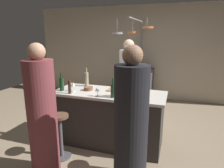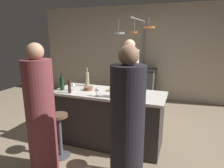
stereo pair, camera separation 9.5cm
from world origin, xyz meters
name	(u,v)px [view 1 (the left image)]	position (x,y,z in m)	size (l,w,h in m)	color
ground_plane	(109,142)	(0.00, 0.00, 0.00)	(9.00, 9.00, 0.00)	gray
back_wall	(142,53)	(0.00, 2.85, 1.30)	(6.40, 0.16, 2.60)	#BCAD99
kitchen_island	(109,118)	(0.00, 0.00, 0.45)	(1.80, 0.72, 0.90)	#332D2B
stove_range	(138,84)	(0.00, 2.45, 0.45)	(0.80, 0.64, 0.89)	#47474C
chef	(128,86)	(0.10, 0.85, 0.80)	(0.36, 0.36, 1.72)	white
bar_stool_left	(61,134)	(-0.54, -0.62, 0.38)	(0.28, 0.28, 0.68)	#4C4C51
guest_left	(42,117)	(-0.54, -0.99, 0.79)	(0.36, 0.36, 1.71)	brown
bar_stool_right	(136,147)	(0.58, -0.62, 0.38)	(0.28, 0.28, 0.68)	#4C4C51
guest_right	(131,132)	(0.60, -1.02, 0.79)	(0.36, 0.36, 1.71)	black
overhead_pot_rack	(136,40)	(0.03, 1.90, 1.67)	(0.89, 1.48, 2.17)	gray
potted_plant	(60,99)	(-1.61, 0.99, 0.30)	(0.36, 0.36, 0.52)	brown
cutting_board	(117,90)	(0.10, 0.13, 0.91)	(0.32, 0.22, 0.02)	#997047
pepper_mill	(70,87)	(-0.56, -0.26, 1.01)	(0.05, 0.05, 0.21)	#382319
wine_bottle_white	(87,79)	(-0.52, 0.26, 1.03)	(0.07, 0.07, 0.33)	gray
wine_bottle_red	(62,84)	(-0.77, -0.15, 1.01)	(0.07, 0.07, 0.30)	#143319
wine_bottle_amber	(140,90)	(0.52, -0.10, 1.01)	(0.07, 0.07, 0.30)	brown
wine_bottle_rose	(125,88)	(0.30, -0.15, 1.03)	(0.07, 0.07, 0.33)	#B78C8E
wine_bottle_green	(113,90)	(0.15, -0.24, 1.01)	(0.07, 0.07, 0.29)	#193D23
wine_glass_near_right_guest	(97,89)	(-0.09, -0.26, 1.01)	(0.07, 0.07, 0.15)	silver
wine_glass_by_chef	(73,85)	(-0.58, -0.12, 1.01)	(0.07, 0.07, 0.15)	silver
mixing_bowl_wooden	(88,89)	(-0.36, 0.00, 0.93)	(0.15, 0.15, 0.06)	brown
mixing_bowl_ceramic	(135,89)	(0.38, 0.17, 0.93)	(0.15, 0.15, 0.07)	silver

